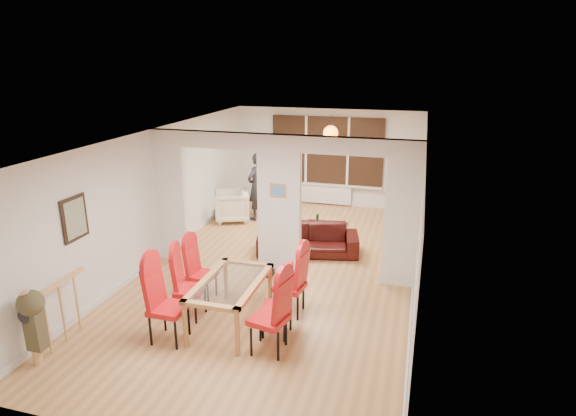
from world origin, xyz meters
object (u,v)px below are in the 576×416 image
at_px(dining_table, 231,303).
at_px(dining_chair_lc, 202,271).
at_px(dining_chair_rb, 277,303).
at_px(coffee_table, 327,228).
at_px(dining_chair_rc, 290,282).
at_px(armchair, 232,206).
at_px(person, 257,187).
at_px(television, 397,219).
at_px(dining_chair_la, 168,303).
at_px(sofa, 308,239).
at_px(bowl, 324,223).
at_px(dining_chair_ra, 269,313).
at_px(dining_chair_lb, 189,285).
at_px(bottle, 317,219).

height_order(dining_table, dining_chair_lc, dining_chair_lc).
relative_size(dining_chair_rb, coffee_table, 1.09).
bearing_deg(dining_chair_rc, armchair, 131.47).
relative_size(person, television, 1.89).
bearing_deg(coffee_table, dining_chair_la, -104.65).
distance_m(sofa, person, 2.54).
distance_m(dining_chair_la, bowl, 5.10).
bearing_deg(dining_chair_la, dining_chair_ra, 5.33).
bearing_deg(dining_chair_la, person, 96.11).
bearing_deg(dining_chair_la, bowl, 76.28).
height_order(dining_table, dining_chair_la, dining_chair_la).
height_order(dining_chair_la, dining_chair_rc, dining_chair_la).
xyz_separation_m(dining_table, dining_chair_lb, (-0.71, 0.05, 0.17)).
bearing_deg(dining_table, person, 104.54).
bearing_deg(armchair, coffee_table, 62.17).
bearing_deg(dining_chair_rb, bottle, 85.16).
height_order(dining_chair_ra, dining_chair_rc, dining_chair_ra).
bearing_deg(dining_chair_la, television, 63.55).
relative_size(dining_chair_rb, bottle, 3.73).
bearing_deg(dining_chair_la, dining_chair_lc, 93.61).
height_order(dining_chair_la, armchair, dining_chair_la).
xyz_separation_m(dining_chair_ra, bowl, (-0.22, 4.81, -0.33)).
bearing_deg(dining_chair_lb, sofa, 56.21).
xyz_separation_m(person, bowl, (1.79, -0.51, -0.60)).
height_order(dining_table, bottle, dining_table).
relative_size(sofa, television, 2.31).
distance_m(armchair, bowl, 2.38).
bearing_deg(dining_chair_rb, dining_chair_lc, 145.94).
distance_m(sofa, bowl, 1.28).
bearing_deg(dining_table, television, 66.84).
bearing_deg(television, dining_chair_lb, 156.70).
height_order(dining_chair_ra, armchair, dining_chair_ra).
xyz_separation_m(sofa, coffee_table, (0.14, 1.30, -0.19)).
bearing_deg(armchair, bottle, 58.73).
bearing_deg(coffee_table, dining_table, -97.98).
relative_size(dining_chair_lc, sofa, 0.50).
xyz_separation_m(dining_chair_lb, bowl, (1.25, 4.26, -0.29)).
height_order(dining_chair_rc, bowl, dining_chair_rc).
bearing_deg(bottle, sofa, -87.20).
distance_m(dining_chair_rc, person, 4.72).
xyz_separation_m(dining_chair_la, sofa, (1.16, 3.66, -0.29)).
xyz_separation_m(dining_chair_ra, dining_chair_rb, (-0.01, 0.42, -0.07)).
bearing_deg(bowl, dining_table, -97.10).
bearing_deg(person, dining_chair_lc, 30.68).
bearing_deg(bowl, person, 163.98).
bearing_deg(dining_chair_lc, dining_chair_rc, 2.44).
bearing_deg(television, dining_table, 163.45).
bearing_deg(dining_chair_lb, bottle, 62.69).
height_order(armchair, bowl, armchair).
bearing_deg(person, coffee_table, 99.15).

